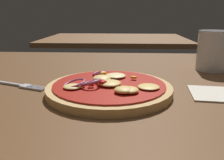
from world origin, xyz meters
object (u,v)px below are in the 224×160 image
(fork, at_px, (16,84))
(beer_glass, at_px, (214,53))
(napkin, at_px, (223,94))
(pizza, at_px, (111,88))

(fork, height_order, beer_glass, beer_glass)
(beer_glass, distance_m, napkin, 0.22)
(pizza, xyz_separation_m, beer_glass, (0.26, 0.21, 0.04))
(pizza, bearing_deg, fork, 170.11)
(napkin, bearing_deg, beer_glass, 76.00)
(fork, relative_size, beer_glass, 1.61)
(pizza, relative_size, fork, 1.42)
(fork, bearing_deg, beer_glass, 19.70)
(beer_glass, height_order, napkin, beer_glass)
(napkin, bearing_deg, fork, 174.91)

